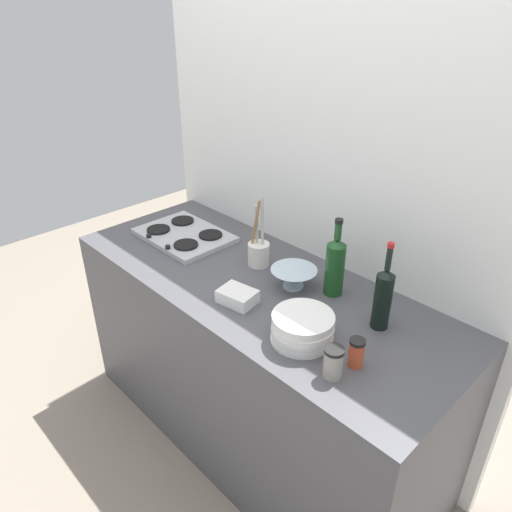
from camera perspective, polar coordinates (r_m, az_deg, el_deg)
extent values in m
plane|color=gray|center=(2.61, 0.00, -19.97)|extent=(6.00, 6.00, 0.00)
cube|color=#4C4C51|center=(2.29, 0.00, -12.57)|extent=(1.80, 0.70, 0.90)
cube|color=white|center=(2.19, 7.20, 4.64)|extent=(1.90, 0.06, 2.15)
cube|color=#B2B2B7|center=(2.40, -8.47, 2.44)|extent=(0.45, 0.33, 0.02)
cylinder|color=black|center=(2.44, -11.48, 3.09)|extent=(0.11, 0.11, 0.01)
cylinder|color=black|center=(2.27, -8.30, 1.33)|extent=(0.11, 0.11, 0.01)
cylinder|color=black|center=(2.51, -8.68, 4.14)|extent=(0.11, 0.11, 0.01)
cylinder|color=black|center=(2.35, -5.41, 2.50)|extent=(0.11, 0.11, 0.01)
cylinder|color=black|center=(2.38, -12.57, 2.33)|extent=(0.02, 0.02, 0.02)
cylinder|color=black|center=(2.25, -10.40, 1.04)|extent=(0.02, 0.02, 0.02)
cylinder|color=white|center=(1.71, 5.37, -9.62)|extent=(0.22, 0.22, 0.01)
cylinder|color=white|center=(1.70, 5.50, -9.26)|extent=(0.22, 0.22, 0.01)
cylinder|color=white|center=(1.69, 5.48, -8.86)|extent=(0.22, 0.22, 0.01)
cylinder|color=white|center=(1.68, 5.52, -8.56)|extent=(0.22, 0.22, 0.01)
cylinder|color=white|center=(1.67, 5.60, -8.13)|extent=(0.22, 0.22, 0.01)
cylinder|color=white|center=(1.66, 5.61, -7.63)|extent=(0.22, 0.22, 0.01)
cylinder|color=white|center=(1.65, 5.62, -7.23)|extent=(0.22, 0.22, 0.01)
cylinder|color=black|center=(1.76, 14.72, -5.25)|extent=(0.06, 0.06, 0.21)
cone|color=black|center=(1.70, 15.21, -1.94)|extent=(0.06, 0.06, 0.02)
cylinder|color=black|center=(1.67, 15.45, -0.32)|extent=(0.02, 0.02, 0.09)
cylinder|color=#B21E1E|center=(1.65, 15.68, 1.24)|extent=(0.02, 0.02, 0.02)
cylinder|color=#19471E|center=(1.92, 9.29, -1.60)|extent=(0.08, 0.08, 0.22)
cone|color=#19471E|center=(1.86, 9.58, 1.62)|extent=(0.08, 0.08, 0.03)
cylinder|color=#19471E|center=(1.84, 9.70, 2.92)|extent=(0.03, 0.03, 0.07)
cylinder|color=black|center=(1.82, 9.81, 4.10)|extent=(0.03, 0.03, 0.02)
cylinder|color=silver|center=(1.99, 4.43, -3.51)|extent=(0.09, 0.09, 0.01)
cone|color=silver|center=(1.97, 4.48, -2.50)|extent=(0.19, 0.19, 0.07)
cube|color=white|center=(1.88, -2.20, -4.81)|extent=(0.16, 0.13, 0.05)
cylinder|color=silver|center=(2.12, 0.32, 0.21)|extent=(0.10, 0.10, 0.10)
cylinder|color=#997247|center=(2.06, -0.15, 3.23)|extent=(0.06, 0.02, 0.27)
cylinder|color=#B7B7B2|center=(2.06, 0.77, 3.29)|extent=(0.04, 0.04, 0.28)
cylinder|color=#B7B7B2|center=(2.08, 0.10, 3.01)|extent=(0.02, 0.02, 0.24)
cylinder|color=#9E998C|center=(1.56, 9.10, -12.51)|extent=(0.06, 0.06, 0.10)
cylinder|color=black|center=(1.52, 9.26, -10.97)|extent=(0.07, 0.07, 0.01)
cylinder|color=#C64C2D|center=(1.61, 11.76, -11.30)|extent=(0.05, 0.05, 0.09)
cylinder|color=black|center=(1.58, 11.94, -9.89)|extent=(0.05, 0.05, 0.01)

